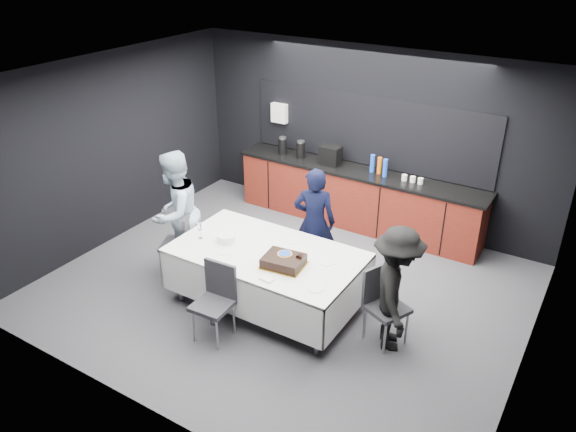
# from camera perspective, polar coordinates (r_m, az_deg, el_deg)

# --- Properties ---
(ground) EXTENTS (6.00, 6.00, 0.00)m
(ground) POSITION_cam_1_polar(r_m,az_deg,el_deg) (7.57, -0.40, -7.39)
(ground) COLOR #45454A
(ground) RESTS_ON ground
(room_shell) EXTENTS (6.04, 5.04, 2.82)m
(room_shell) POSITION_cam_1_polar(r_m,az_deg,el_deg) (6.70, -0.45, 5.84)
(room_shell) COLOR white
(room_shell) RESTS_ON ground
(kitchenette) EXTENTS (4.10, 0.64, 2.05)m
(kitchenette) POSITION_cam_1_polar(r_m,az_deg,el_deg) (9.02, 6.99, 2.35)
(kitchenette) COLOR #5B170E
(kitchenette) RESTS_ON ground
(party_table) EXTENTS (2.32, 1.32, 0.78)m
(party_table) POSITION_cam_1_polar(r_m,az_deg,el_deg) (6.94, -2.18, -4.61)
(party_table) COLOR #99999E
(party_table) RESTS_ON ground
(cake_assembly) EXTENTS (0.54, 0.46, 0.16)m
(cake_assembly) POSITION_cam_1_polar(r_m,az_deg,el_deg) (6.55, -0.45, -4.59)
(cake_assembly) COLOR gold
(cake_assembly) RESTS_ON party_table
(plate_stack) EXTENTS (0.23, 0.23, 0.10)m
(plate_stack) POSITION_cam_1_polar(r_m,az_deg,el_deg) (7.09, -6.30, -2.24)
(plate_stack) COLOR white
(plate_stack) RESTS_ON party_table
(loose_plate_near) EXTENTS (0.18, 0.18, 0.01)m
(loose_plate_near) POSITION_cam_1_polar(r_m,az_deg,el_deg) (6.91, -6.55, -3.57)
(loose_plate_near) COLOR white
(loose_plate_near) RESTS_ON party_table
(loose_plate_right_a) EXTENTS (0.18, 0.18, 0.01)m
(loose_plate_right_a) POSITION_cam_1_polar(r_m,az_deg,el_deg) (6.66, 3.93, -4.70)
(loose_plate_right_a) COLOR white
(loose_plate_right_a) RESTS_ON party_table
(loose_plate_right_b) EXTENTS (0.20, 0.20, 0.01)m
(loose_plate_right_b) POSITION_cam_1_polar(r_m,az_deg,el_deg) (6.20, 2.81, -7.29)
(loose_plate_right_b) COLOR white
(loose_plate_right_b) RESTS_ON party_table
(loose_plate_far) EXTENTS (0.22, 0.22, 0.01)m
(loose_plate_far) POSITION_cam_1_polar(r_m,az_deg,el_deg) (7.10, 0.38, -2.46)
(loose_plate_far) COLOR white
(loose_plate_far) RESTS_ON party_table
(fork_pile) EXTENTS (0.17, 0.12, 0.02)m
(fork_pile) POSITION_cam_1_polar(r_m,az_deg,el_deg) (6.33, -2.17, -6.41)
(fork_pile) COLOR white
(fork_pile) RESTS_ON party_table
(champagne_flute) EXTENTS (0.06, 0.06, 0.22)m
(champagne_flute) POSITION_cam_1_polar(r_m,az_deg,el_deg) (7.16, -8.96, -1.14)
(champagne_flute) COLOR white
(champagne_flute) RESTS_ON party_table
(chair_left) EXTENTS (0.55, 0.55, 0.92)m
(chair_left) POSITION_cam_1_polar(r_m,az_deg,el_deg) (7.76, -10.67, -2.34)
(chair_left) COLOR #2B2A2F
(chair_left) RESTS_ON ground
(chair_right) EXTENTS (0.55, 0.55, 0.92)m
(chair_right) POSITION_cam_1_polar(r_m,az_deg,el_deg) (6.54, 9.60, -8.32)
(chair_right) COLOR #2B2A2F
(chair_right) RESTS_ON ground
(chair_near) EXTENTS (0.44, 0.44, 0.92)m
(chair_near) POSITION_cam_1_polar(r_m,az_deg,el_deg) (6.56, -7.32, -8.03)
(chair_near) COLOR #2B2A2F
(chair_near) RESTS_ON ground
(person_center) EXTENTS (0.67, 0.56, 1.56)m
(person_center) POSITION_cam_1_polar(r_m,az_deg,el_deg) (7.55, 2.70, -0.64)
(person_center) COLOR black
(person_center) RESTS_ON ground
(person_left) EXTENTS (0.73, 0.90, 1.74)m
(person_left) POSITION_cam_1_polar(r_m,az_deg,el_deg) (7.74, -11.38, 0.31)
(person_left) COLOR #9DB5C5
(person_left) RESTS_ON ground
(person_right) EXTENTS (0.92, 1.12, 1.51)m
(person_right) POSITION_cam_1_polar(r_m,az_deg,el_deg) (6.33, 10.91, -7.34)
(person_right) COLOR black
(person_right) RESTS_ON ground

